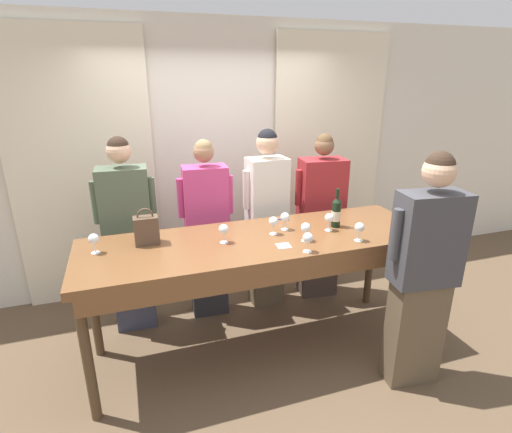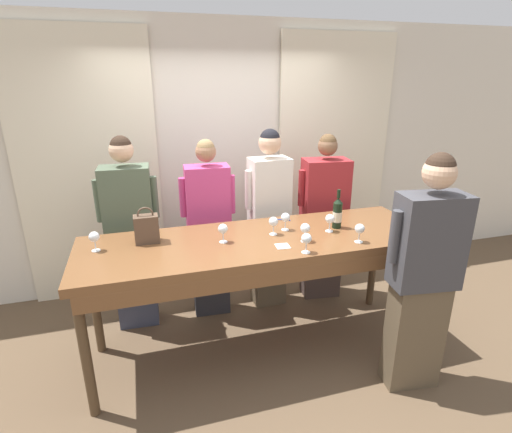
{
  "view_description": "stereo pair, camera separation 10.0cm",
  "coord_description": "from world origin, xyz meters",
  "views": [
    {
      "loc": [
        -0.95,
        -2.74,
        2.24
      ],
      "look_at": [
        0.0,
        0.09,
        1.19
      ],
      "focal_mm": 28.0,
      "sensor_mm": 36.0,
      "label": 1
    },
    {
      "loc": [
        -0.85,
        -2.77,
        2.24
      ],
      "look_at": [
        0.0,
        0.09,
        1.19
      ],
      "focal_mm": 28.0,
      "sensor_mm": 36.0,
      "label": 2
    }
  ],
  "objects": [
    {
      "name": "guest_striped_shirt",
      "position": [
        0.9,
        0.71,
        0.86
      ],
      "size": [
        0.56,
        0.33,
        1.72
      ],
      "color": "#473833",
      "rests_on": "ground_plane"
    },
    {
      "name": "wine_bottle",
      "position": [
        0.69,
        0.03,
        1.16
      ],
      "size": [
        0.08,
        0.08,
        0.33
      ],
      "color": "black",
      "rests_on": "tasting_bar"
    },
    {
      "name": "napkin",
      "position": [
        0.12,
        -0.21,
        1.04
      ],
      "size": [
        0.11,
        0.11,
        0.0
      ],
      "color": "white",
      "rests_on": "tasting_bar"
    },
    {
      "name": "guest_pink_top",
      "position": [
        -0.28,
        0.71,
        0.88
      ],
      "size": [
        0.51,
        0.26,
        1.72
      ],
      "color": "#28282D",
      "rests_on": "ground_plane"
    },
    {
      "name": "wine_glass_front_right",
      "position": [
        0.32,
        -0.17,
        1.14
      ],
      "size": [
        0.08,
        0.08,
        0.15
      ],
      "color": "white",
      "rests_on": "tasting_bar"
    },
    {
      "name": "curtain_panel_right",
      "position": [
        1.33,
        1.39,
        1.34
      ],
      "size": [
        1.35,
        0.03,
        2.69
      ],
      "color": "#EFE5C6",
      "rests_on": "ground_plane"
    },
    {
      "name": "pen",
      "position": [
        0.32,
        0.33,
        1.04
      ],
      "size": [
        0.12,
        0.08,
        0.01
      ],
      "color": "#193399",
      "rests_on": "tasting_bar"
    },
    {
      "name": "host_pouring",
      "position": [
        0.99,
        -0.71,
        0.92
      ],
      "size": [
        0.57,
        0.3,
        1.79
      ],
      "color": "brown",
      "rests_on": "ground_plane"
    },
    {
      "name": "wine_glass_center_mid",
      "position": [
        0.59,
        -0.03,
        1.14
      ],
      "size": [
        0.08,
        0.08,
        0.15
      ],
      "color": "white",
      "rests_on": "tasting_bar"
    },
    {
      "name": "tasting_bar",
      "position": [
        0.0,
        -0.02,
        0.95
      ],
      "size": [
        2.77,
        0.87,
        1.04
      ],
      "color": "brown",
      "rests_on": "ground_plane"
    },
    {
      "name": "guest_olive_jacket",
      "position": [
        -0.98,
        0.71,
        0.91
      ],
      "size": [
        0.53,
        0.28,
        1.78
      ],
      "color": "#383D51",
      "rests_on": "ground_plane"
    },
    {
      "name": "wine_glass_center_left",
      "position": [
        0.24,
        -0.36,
        1.14
      ],
      "size": [
        0.08,
        0.08,
        0.15
      ],
      "color": "white",
      "rests_on": "tasting_bar"
    },
    {
      "name": "wine_glass_front_left",
      "position": [
        -0.29,
        0.0,
        1.14
      ],
      "size": [
        0.08,
        0.08,
        0.15
      ],
      "color": "white",
      "rests_on": "tasting_bar"
    },
    {
      "name": "wine_glass_center_right",
      "position": [
        0.71,
        -0.3,
        1.14
      ],
      "size": [
        0.08,
        0.08,
        0.15
      ],
      "color": "white",
      "rests_on": "tasting_bar"
    },
    {
      "name": "wine_glass_back_mid",
      "position": [
        0.13,
        0.04,
        1.14
      ],
      "size": [
        0.08,
        0.08,
        0.15
      ],
      "color": "white",
      "rests_on": "tasting_bar"
    },
    {
      "name": "curtain_panel_left",
      "position": [
        -1.33,
        1.39,
        1.34
      ],
      "size": [
        1.35,
        0.03,
        2.69
      ],
      "color": "#EFE5C6",
      "rests_on": "ground_plane"
    },
    {
      "name": "ground_plane",
      "position": [
        0.0,
        0.0,
        0.0
      ],
      "size": [
        18.0,
        18.0,
        0.0
      ],
      "primitive_type": "plane",
      "color": "brown"
    },
    {
      "name": "handbag",
      "position": [
        -0.84,
        0.16,
        1.15
      ],
      "size": [
        0.18,
        0.11,
        0.28
      ],
      "color": "brown",
      "rests_on": "tasting_bar"
    },
    {
      "name": "guest_cream_sweater",
      "position": [
        0.32,
        0.71,
        0.93
      ],
      "size": [
        0.49,
        0.27,
        1.79
      ],
      "color": "brown",
      "rests_on": "ground_plane"
    },
    {
      "name": "wine_glass_front_mid",
      "position": [
        0.26,
        0.1,
        1.14
      ],
      "size": [
        0.08,
        0.08,
        0.15
      ],
      "color": "white",
      "rests_on": "tasting_bar"
    },
    {
      "name": "wall_back",
      "position": [
        0.0,
        1.45,
        1.4
      ],
      "size": [
        12.0,
        0.06,
        2.8
      ],
      "color": "silver",
      "rests_on": "ground_plane"
    },
    {
      "name": "wine_glass_back_left",
      "position": [
        -1.21,
        0.11,
        1.14
      ],
      "size": [
        0.08,
        0.08,
        0.15
      ],
      "color": "white",
      "rests_on": "tasting_bar"
    }
  ]
}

